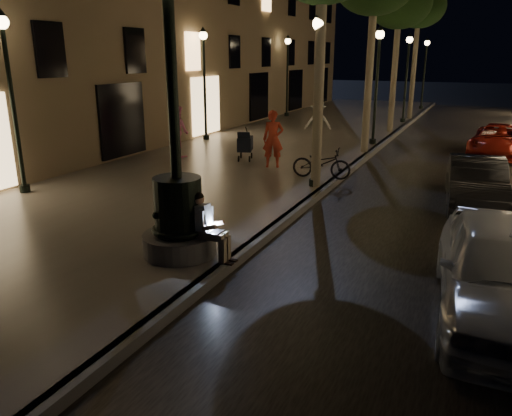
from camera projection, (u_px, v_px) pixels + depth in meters
The scene contains 23 objects.
ground at pixel (374, 153), 20.55m from camera, with size 120.00×120.00×0.00m, color black.
cobble_lane at pixel (452, 158), 19.35m from camera, with size 6.00×45.00×0.02m, color black.
promenade at pixel (284, 143), 22.12m from camera, with size 8.00×45.00×0.20m, color slate.
curb_strip at pixel (374, 150), 20.52m from camera, with size 0.25×45.00×0.20m, color #59595B.
fountain_lamppost at pixel (178, 203), 9.31m from camera, with size 1.40×1.40×5.21m.
seated_man_laptop at pixel (207, 224), 9.16m from camera, with size 0.90×0.30×1.27m.
tree_third at pixel (400, 4), 23.21m from camera, with size 3.00×3.00×7.20m.
tree_far at pixel (419, 8), 28.30m from camera, with size 3.00×3.00×7.50m.
lamp_curb_a at pixel (317, 79), 13.64m from camera, with size 0.36×0.36×4.81m.
lamp_curb_b at pixel (378, 71), 20.59m from camera, with size 0.36×0.36×4.81m.
lamp_curb_c at pixel (407, 67), 27.54m from camera, with size 0.36×0.36×4.81m.
lamp_curb_d at pixel (425, 64), 34.48m from camera, with size 0.36×0.36×4.81m.
lamp_left_a at pixel (10, 80), 13.01m from camera, with size 0.36×0.36×4.81m.
lamp_left_b at pixel (204, 70), 21.69m from camera, with size 0.36×0.36×4.81m.
lamp_left_c at pixel (287, 66), 30.37m from camera, with size 0.36×0.36×4.81m.
stroller at pixel (245, 144), 17.92m from camera, with size 0.73×1.17×1.18m.
car_front at pixel (503, 271), 7.44m from camera, with size 1.82×4.53×1.54m, color #B2B6BB.
car_second at pixel (476, 183), 12.99m from camera, with size 1.37×3.93×1.30m, color black.
car_third at pixel (500, 141), 19.62m from camera, with size 2.06×4.46×1.24m, color maroon.
pedestrian_red at pixel (273, 139), 16.73m from camera, with size 0.70×0.46×1.91m, color #BE3926.
pedestrian_pink at pixel (178, 131), 18.43m from camera, with size 0.93×0.72×1.91m, color pink.
pedestrian_white at pixel (318, 122), 21.59m from camera, with size 1.13×0.65×1.76m, color white.
bicycle at pixel (321, 163), 15.31m from camera, with size 0.63×1.80×0.95m, color black.
Camera 1 is at (4.06, -5.50, 3.86)m, focal length 35.00 mm.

